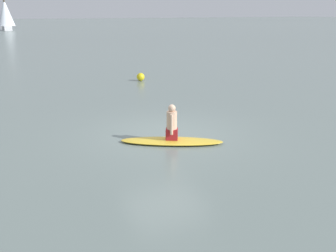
{
  "coord_description": "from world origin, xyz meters",
  "views": [
    {
      "loc": [
        -10.17,
        4.71,
        3.59
      ],
      "look_at": [
        -1.18,
        0.46,
        0.63
      ],
      "focal_mm": 41.48,
      "sensor_mm": 36.0,
      "label": 1
    }
  ],
  "objects_px": {
    "person_paddler": "(172,124)",
    "buoy_marker": "(141,77)",
    "surfboard": "(172,141)",
    "sailboat_center_horizon": "(5,14)"
  },
  "relations": [
    {
      "from": "surfboard",
      "to": "person_paddler",
      "type": "distance_m",
      "value": 0.51
    },
    {
      "from": "person_paddler",
      "to": "buoy_marker",
      "type": "xyz_separation_m",
      "value": [
        9.9,
        -2.94,
        -0.36
      ]
    },
    {
      "from": "sailboat_center_horizon",
      "to": "buoy_marker",
      "type": "xyz_separation_m",
      "value": [
        -64.27,
        -2.63,
        -2.83
      ]
    },
    {
      "from": "sailboat_center_horizon",
      "to": "buoy_marker",
      "type": "height_order",
      "value": "sailboat_center_horizon"
    },
    {
      "from": "surfboard",
      "to": "buoy_marker",
      "type": "height_order",
      "value": "buoy_marker"
    },
    {
      "from": "surfboard",
      "to": "person_paddler",
      "type": "height_order",
      "value": "person_paddler"
    },
    {
      "from": "person_paddler",
      "to": "buoy_marker",
      "type": "bearing_deg",
      "value": 101.76
    },
    {
      "from": "surfboard",
      "to": "sailboat_center_horizon",
      "type": "height_order",
      "value": "sailboat_center_horizon"
    },
    {
      "from": "sailboat_center_horizon",
      "to": "buoy_marker",
      "type": "distance_m",
      "value": 64.39
    },
    {
      "from": "buoy_marker",
      "to": "sailboat_center_horizon",
      "type": "bearing_deg",
      "value": 2.34
    }
  ]
}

